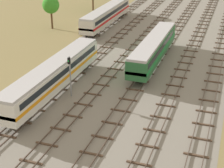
# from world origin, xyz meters

# --- Properties ---
(ground_plane) EXTENTS (480.00, 480.00, 0.00)m
(ground_plane) POSITION_xyz_m (0.00, 56.00, 0.00)
(ground_plane) COLOR olive
(ballast_bed) EXTENTS (27.57, 176.00, 0.01)m
(ballast_bed) POSITION_xyz_m (0.00, 56.00, 0.00)
(ballast_bed) COLOR gray
(ballast_bed) RESTS_ON ground
(track_far_left) EXTENTS (2.40, 126.00, 0.29)m
(track_far_left) POSITION_xyz_m (-11.78, 57.00, 0.14)
(track_far_left) COLOR #47382D
(track_far_left) RESTS_ON ground
(track_left) EXTENTS (2.40, 126.00, 0.29)m
(track_left) POSITION_xyz_m (-7.07, 57.00, 0.14)
(track_left) COLOR #47382D
(track_left) RESTS_ON ground
(track_centre_left) EXTENTS (2.40, 126.00, 0.29)m
(track_centre_left) POSITION_xyz_m (-2.36, 57.00, 0.14)
(track_centre_left) COLOR #47382D
(track_centre_left) RESTS_ON ground
(track_centre) EXTENTS (2.40, 126.00, 0.29)m
(track_centre) POSITION_xyz_m (2.36, 57.00, 0.14)
(track_centre) COLOR #47382D
(track_centre) RESTS_ON ground
(track_centre_right) EXTENTS (2.40, 126.00, 0.29)m
(track_centre_right) POSITION_xyz_m (7.07, 57.00, 0.14)
(track_centre_right) COLOR #47382D
(track_centre_right) RESTS_ON ground
(track_right) EXTENTS (2.40, 126.00, 0.29)m
(track_right) POSITION_xyz_m (11.78, 57.00, 0.14)
(track_right) COLOR #47382D
(track_right) RESTS_ON ground
(passenger_coach_left_nearest) EXTENTS (2.96, 22.00, 3.80)m
(passenger_coach_left_nearest) POSITION_xyz_m (-7.07, 30.44, 2.61)
(passenger_coach_left_nearest) COLOR white
(passenger_coach_left_nearest) RESTS_ON ground
(diesel_railcar_centre_near) EXTENTS (2.96, 20.50, 3.80)m
(diesel_railcar_centre_near) POSITION_xyz_m (2.36, 44.73, 2.60)
(diesel_railcar_centre_near) COLOR #286638
(diesel_railcar_centre_near) RESTS_ON ground
(passenger_coach_far_left_mid) EXTENTS (2.96, 22.00, 3.80)m
(passenger_coach_far_left_mid) POSITION_xyz_m (-11.78, 62.69, 2.61)
(passenger_coach_far_left_mid) COLOR beige
(passenger_coach_far_left_mid) RESTS_ON ground
(signal_post_nearest) EXTENTS (0.28, 0.47, 5.32)m
(signal_post_nearest) POSITION_xyz_m (-4.71, 30.15, 3.38)
(signal_post_nearest) COLOR gray
(signal_post_nearest) RESTS_ON ground
(lineside_tree_2) EXTENTS (3.41, 3.41, 6.54)m
(lineside_tree_2) POSITION_xyz_m (-21.76, 57.44, 4.80)
(lineside_tree_2) COLOR #4C331E
(lineside_tree_2) RESTS_ON ground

